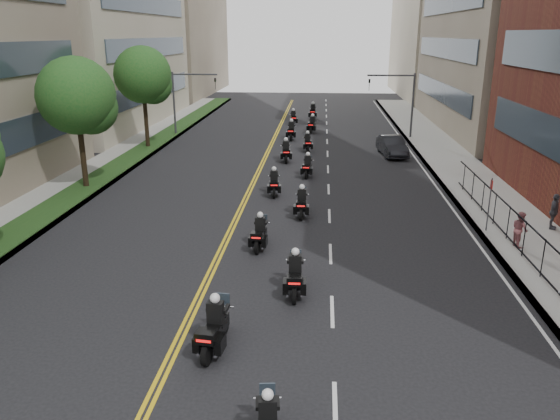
# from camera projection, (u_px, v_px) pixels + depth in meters

# --- Properties ---
(sidewalk_right) EXTENTS (4.00, 90.00, 0.15)m
(sidewalk_right) POSITION_uv_depth(u_px,v_px,m) (480.00, 191.00, 31.76)
(sidewalk_right) COLOR gray
(sidewalk_right) RESTS_ON ground
(sidewalk_left) EXTENTS (4.00, 90.00, 0.15)m
(sidewalk_left) POSITION_uv_depth(u_px,v_px,m) (81.00, 183.00, 33.50)
(sidewalk_left) COLOR gray
(sidewalk_left) RESTS_ON ground
(grass_strip) EXTENTS (2.00, 90.00, 0.04)m
(grass_strip) POSITION_uv_depth(u_px,v_px,m) (93.00, 182.00, 33.41)
(grass_strip) COLOR #1A3D16
(grass_strip) RESTS_ON sidewalk_left
(building_right_far) EXTENTS (15.00, 28.00, 26.00)m
(building_right_far) POSITION_uv_depth(u_px,v_px,m) (457.00, 2.00, 77.33)
(building_right_far) COLOR #A69F86
(building_right_far) RESTS_ON ground
(building_left_far) EXTENTS (16.00, 28.00, 26.00)m
(building_left_far) POSITION_uv_depth(u_px,v_px,m) (157.00, 3.00, 80.49)
(building_left_far) COLOR #786A57
(building_left_far) RESTS_ON ground
(iron_fence) EXTENTS (0.05, 28.00, 1.50)m
(iron_fence) POSITION_uv_depth(u_px,v_px,m) (554.00, 269.00, 19.25)
(iron_fence) COLOR black
(iron_fence) RESTS_ON sidewalk_right
(street_trees) EXTENTS (4.40, 38.40, 7.98)m
(street_trees) POSITION_uv_depth(u_px,v_px,m) (31.00, 115.00, 25.81)
(street_trees) COLOR black
(street_trees) RESTS_ON ground
(traffic_signal_right) EXTENTS (4.09, 0.20, 5.60)m
(traffic_signal_right) POSITION_uv_depth(u_px,v_px,m) (402.00, 96.00, 46.94)
(traffic_signal_right) COLOR #3F3F44
(traffic_signal_right) RESTS_ON ground
(traffic_signal_left) EXTENTS (4.09, 0.20, 5.60)m
(traffic_signal_left) POSITION_uv_depth(u_px,v_px,m) (184.00, 94.00, 48.32)
(traffic_signal_left) COLOR #3F3F44
(traffic_signal_left) RESTS_ON ground
(motorcycle_2) EXTENTS (0.69, 2.38, 1.76)m
(motorcycle_2) POSITION_uv_depth(u_px,v_px,m) (215.00, 329.00, 15.76)
(motorcycle_2) COLOR black
(motorcycle_2) RESTS_ON ground
(motorcycle_3) EXTENTS (0.54, 2.31, 1.70)m
(motorcycle_3) POSITION_uv_depth(u_px,v_px,m) (295.00, 277.00, 19.20)
(motorcycle_3) COLOR black
(motorcycle_3) RESTS_ON ground
(motorcycle_4) EXTENTS (0.55, 2.17, 1.60)m
(motorcycle_4) POSITION_uv_depth(u_px,v_px,m) (260.00, 234.00, 23.36)
(motorcycle_4) COLOR black
(motorcycle_4) RESTS_ON ground
(motorcycle_5) EXTENTS (0.51, 2.22, 1.64)m
(motorcycle_5) POSITION_uv_depth(u_px,v_px,m) (302.00, 204.00, 27.45)
(motorcycle_5) COLOR black
(motorcycle_5) RESTS_ON ground
(motorcycle_6) EXTENTS (0.60, 2.22, 1.64)m
(motorcycle_6) POSITION_uv_depth(u_px,v_px,m) (274.00, 184.00, 31.08)
(motorcycle_6) COLOR black
(motorcycle_6) RESTS_ON ground
(motorcycle_7) EXTENTS (0.58, 2.16, 1.59)m
(motorcycle_7) POSITION_uv_depth(u_px,v_px,m) (307.00, 167.00, 35.09)
(motorcycle_7) COLOR black
(motorcycle_7) RESTS_ON ground
(motorcycle_8) EXTENTS (0.66, 2.34, 1.73)m
(motorcycle_8) POSITION_uv_depth(u_px,v_px,m) (286.00, 152.00, 39.22)
(motorcycle_8) COLOR black
(motorcycle_8) RESTS_ON ground
(motorcycle_9) EXTENTS (0.61, 2.17, 1.60)m
(motorcycle_9) POSITION_uv_depth(u_px,v_px,m) (308.00, 143.00, 42.66)
(motorcycle_9) COLOR black
(motorcycle_9) RESTS_ON ground
(motorcycle_10) EXTENTS (0.56, 2.43, 1.80)m
(motorcycle_10) POSITION_uv_depth(u_px,v_px,m) (291.00, 131.00, 47.31)
(motorcycle_10) COLOR black
(motorcycle_10) RESTS_ON ground
(motorcycle_11) EXTENTS (0.72, 2.38, 1.76)m
(motorcycle_11) POSITION_uv_depth(u_px,v_px,m) (312.00, 125.00, 50.53)
(motorcycle_11) COLOR black
(motorcycle_11) RESTS_ON ground
(motorcycle_12) EXTENTS (0.65, 2.26, 1.67)m
(motorcycle_12) POSITION_uv_depth(u_px,v_px,m) (293.00, 118.00, 54.85)
(motorcycle_12) COLOR black
(motorcycle_12) RESTS_ON ground
(motorcycle_13) EXTENTS (0.59, 2.53, 1.87)m
(motorcycle_13) POSITION_uv_depth(u_px,v_px,m) (313.00, 112.00, 58.50)
(motorcycle_13) COLOR black
(motorcycle_13) RESTS_ON ground
(parked_sedan) EXTENTS (2.08, 4.61, 1.47)m
(parked_sedan) POSITION_uv_depth(u_px,v_px,m) (392.00, 146.00, 41.09)
(parked_sedan) COLOR black
(parked_sedan) RESTS_ON ground
(pedestrian_b) EXTENTS (0.71, 0.84, 1.54)m
(pedestrian_b) POSITION_uv_depth(u_px,v_px,m) (520.00, 229.00, 23.12)
(pedestrian_b) COLOR #985357
(pedestrian_b) RESTS_ON sidewalk_right
(pedestrian_c) EXTENTS (0.81, 1.07, 1.69)m
(pedestrian_c) POSITION_uv_depth(u_px,v_px,m) (554.00, 212.00, 25.16)
(pedestrian_c) COLOR #3E3D45
(pedestrian_c) RESTS_ON sidewalk_right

